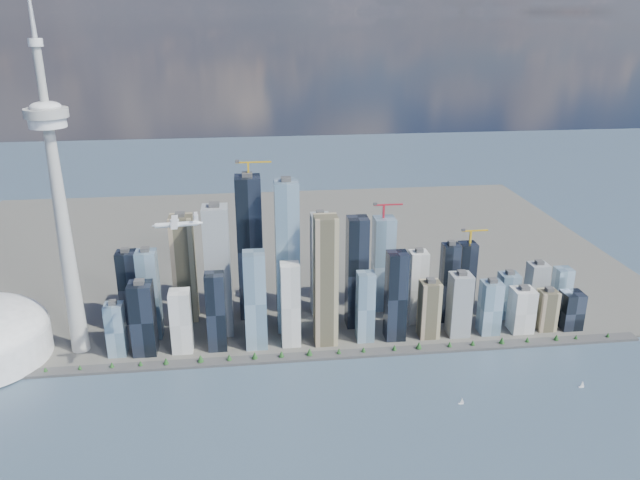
{
  "coord_description": "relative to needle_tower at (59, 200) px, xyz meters",
  "views": [
    {
      "loc": [
        -41.1,
        -548.46,
        478.71
      ],
      "look_at": [
        55.09,
        260.0,
        180.55
      ],
      "focal_mm": 35.0,
      "sensor_mm": 36.0,
      "label": 1
    }
  ],
  "objects": [
    {
      "name": "ground",
      "position": [
        300.0,
        -310.0,
        -235.84
      ],
      "size": [
        4000.0,
        4000.0,
        0.0
      ],
      "primitive_type": "plane",
      "color": "#344C5B",
      "rests_on": "ground"
    },
    {
      "name": "seawall",
      "position": [
        300.0,
        -60.0,
        -233.84
      ],
      "size": [
        1100.0,
        22.0,
        4.0
      ],
      "primitive_type": "cube",
      "color": "#383838",
      "rests_on": "ground"
    },
    {
      "name": "land",
      "position": [
        300.0,
        390.0,
        -234.34
      ],
      "size": [
        1400.0,
        900.0,
        3.0
      ],
      "primitive_type": "cube",
      "color": "#4C4C47",
      "rests_on": "ground"
    },
    {
      "name": "shoreline_trees",
      "position": [
        300.0,
        -60.0,
        -227.06
      ],
      "size": [
        960.53,
        7.2,
        8.8
      ],
      "color": "#3F2D1E",
      "rests_on": "seawall"
    },
    {
      "name": "skyscraper_cluster",
      "position": [
        359.62,
        26.82,
        -153.96
      ],
      "size": [
        736.0,
        142.0,
        263.49
      ],
      "color": "black",
      "rests_on": "land"
    },
    {
      "name": "needle_tower",
      "position": [
        0.0,
        0.0,
        0.0
      ],
      "size": [
        56.0,
        56.0,
        550.5
      ],
      "color": "#A7A7A2",
      "rests_on": "land"
    },
    {
      "name": "airplane",
      "position": [
        172.05,
        -132.99,
        3.67
      ],
      "size": [
        60.99,
        53.99,
        14.86
      ],
      "rotation": [
        0.0,
        0.0,
        0.09
      ],
      "color": "white",
      "rests_on": "ground"
    },
    {
      "name": "sailboat_west",
      "position": [
        522.8,
        -198.17,
        -232.53
      ],
      "size": [
        7.47,
        2.72,
        10.32
      ],
      "rotation": [
        0.0,
        0.0,
        -0.12
      ],
      "color": "white",
      "rests_on": "ground"
    },
    {
      "name": "sailboat_east",
      "position": [
        697.51,
        -180.37,
        -232.36
      ],
      "size": [
        7.81,
        2.38,
        10.84
      ],
      "rotation": [
        0.0,
        0.0,
        -0.05
      ],
      "color": "white",
      "rests_on": "ground"
    }
  ]
}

